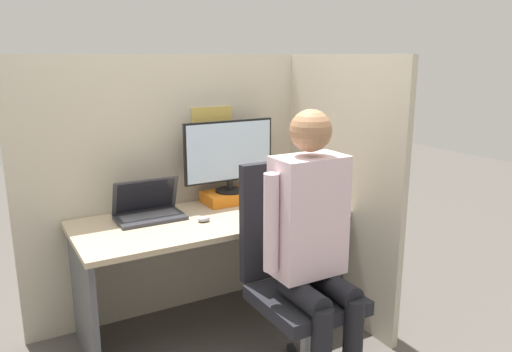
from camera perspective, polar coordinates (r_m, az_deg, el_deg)
cubicle_panel_back at (r=3.20m, az=-7.97°, el=-1.00°), size 2.04×0.05×1.62m
cubicle_panel_right at (r=3.22m, az=8.21°, el=-0.95°), size 0.04×1.31×1.62m
desk at (r=2.96m, az=-5.18°, el=-7.65°), size 1.54×0.68×0.71m
paper_box at (r=3.16m, az=-2.99°, el=-2.38°), size 0.33×0.21×0.07m
monitor at (r=3.10m, az=-3.08°, el=2.54°), size 0.59×0.18×0.45m
laptop at (r=2.90m, az=-12.16°, el=-3.90°), size 0.38×0.23×0.23m
mouse at (r=2.81m, az=-5.98°, el=-4.90°), size 0.07×0.05×0.03m
stapler at (r=3.24m, az=6.05°, el=-2.14°), size 0.05×0.15×0.06m
carrot_toy at (r=2.86m, az=1.17°, el=-4.33°), size 0.04×0.15×0.04m
office_chair at (r=2.56m, az=4.36°, el=-10.75°), size 0.52×0.56×1.10m
person at (r=2.35m, az=6.62°, el=-6.64°), size 0.48×0.40×1.38m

